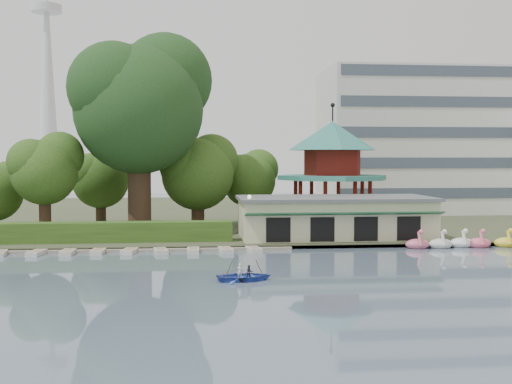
{
  "coord_description": "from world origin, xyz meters",
  "views": [
    {
      "loc": [
        -3.72,
        -38.4,
        7.97
      ],
      "look_at": [
        2.0,
        18.0,
        5.0
      ],
      "focal_mm": 45.0,
      "sensor_mm": 36.0,
      "label": 1
    }
  ],
  "objects": [
    {
      "name": "pavilion",
      "position": [
        12.0,
        32.0,
        7.48
      ],
      "size": [
        12.4,
        12.4,
        13.5
      ],
      "color": "beige",
      "rests_on": "shore"
    },
    {
      "name": "ground_plane",
      "position": [
        0.0,
        0.0,
        0.0
      ],
      "size": [
        220.0,
        220.0,
        0.0
      ],
      "primitive_type": "plane",
      "color": "slate",
      "rests_on": "ground"
    },
    {
      "name": "office_building",
      "position": [
        32.67,
        49.0,
        9.73
      ],
      "size": [
        38.0,
        18.0,
        20.0
      ],
      "color": "silver",
      "rests_on": "shore"
    },
    {
      "name": "rowboat_with_passengers",
      "position": [
        -0.28,
        2.94,
        0.52
      ],
      "size": [
        5.42,
        4.17,
        2.01
      ],
      "color": "#3954B4",
      "rests_on": "ground"
    },
    {
      "name": "swan_boats",
      "position": [
        23.68,
        16.52,
        0.4
      ],
      "size": [
        17.8,
        2.16,
        1.92
      ],
      "color": "#DA6A83",
      "rests_on": "ground"
    },
    {
      "name": "small_trees",
      "position": [
        -12.3,
        31.45,
        6.24
      ],
      "size": [
        39.82,
        16.59,
        10.31
      ],
      "color": "#3A281C",
      "rests_on": "shore"
    },
    {
      "name": "embankment",
      "position": [
        0.0,
        17.3,
        0.15
      ],
      "size": [
        220.0,
        0.6,
        0.3
      ],
      "primitive_type": "cube",
      "color": "gray",
      "rests_on": "ground"
    },
    {
      "name": "hedge",
      "position": [
        -15.0,
        20.5,
        1.3
      ],
      "size": [
        30.0,
        2.0,
        1.8
      ],
      "primitive_type": "cube",
      "color": "#365A1D",
      "rests_on": "shore"
    },
    {
      "name": "lamp_post",
      "position": [
        1.5,
        19.0,
        3.34
      ],
      "size": [
        0.36,
        0.36,
        4.28
      ],
      "color": "black",
      "rests_on": "shore"
    },
    {
      "name": "big_tree",
      "position": [
        -8.82,
        28.21,
        13.99
      ],
      "size": [
        14.45,
        13.46,
        20.71
      ],
      "color": "#3A281C",
      "rests_on": "shore"
    },
    {
      "name": "broadcast_tower",
      "position": [
        -42.0,
        140.0,
        33.98
      ],
      "size": [
        8.0,
        8.0,
        96.0
      ],
      "color": "silver",
      "rests_on": "ground"
    },
    {
      "name": "moored_rowboats",
      "position": [
        -12.72,
        15.82,
        0.18
      ],
      "size": [
        29.92,
        2.7,
        0.36
      ],
      "color": "beige",
      "rests_on": "ground"
    },
    {
      "name": "dock",
      "position": [
        -12.0,
        17.2,
        0.12
      ],
      "size": [
        34.0,
        1.6,
        0.24
      ],
      "primitive_type": "cube",
      "color": "gray",
      "rests_on": "ground"
    },
    {
      "name": "boathouse",
      "position": [
        10.0,
        21.97,
        2.37
      ],
      "size": [
        18.6,
        9.39,
        3.9
      ],
      "color": "beige",
      "rests_on": "shore"
    },
    {
      "name": "shore",
      "position": [
        0.0,
        52.0,
        0.2
      ],
      "size": [
        220.0,
        70.0,
        0.4
      ],
      "primitive_type": "cube",
      "color": "#424930",
      "rests_on": "ground"
    }
  ]
}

